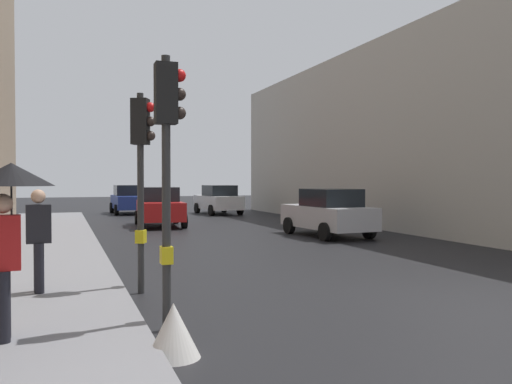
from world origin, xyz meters
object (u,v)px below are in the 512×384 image
at_px(car_blue_van, 129,199).
at_px(warning_sign_triangle, 173,330).
at_px(pedestrian_in_dark_coat, 39,236).
at_px(traffic_light_near_left, 168,142).
at_px(car_silver_hatchback, 328,213).
at_px(pedestrian_with_umbrella, 9,201).
at_px(car_white_compact, 218,200).
at_px(car_red_sedan, 160,207).
at_px(traffic_light_near_right, 142,156).

bearing_deg(car_blue_van, warning_sign_triangle, -95.48).
xyz_separation_m(pedestrian_in_dark_coat, warning_sign_triangle, (1.61, -3.66, -0.81)).
xyz_separation_m(traffic_light_near_left, car_silver_hatchback, (7.86, 10.24, -1.74)).
bearing_deg(pedestrian_with_umbrella, warning_sign_triangle, -25.09).
height_order(pedestrian_with_umbrella, pedestrian_in_dark_coat, pedestrian_with_umbrella).
bearing_deg(warning_sign_triangle, car_silver_hatchback, 54.88).
height_order(car_silver_hatchback, warning_sign_triangle, car_silver_hatchback).
relative_size(pedestrian_with_umbrella, warning_sign_triangle, 3.29).
distance_m(car_blue_van, car_white_compact, 5.57).
bearing_deg(car_red_sedan, car_blue_van, 91.60).
xyz_separation_m(car_red_sedan, pedestrian_in_dark_coat, (-4.50, -14.20, 0.25)).
bearing_deg(pedestrian_in_dark_coat, car_red_sedan, 72.41).
bearing_deg(traffic_light_near_left, pedestrian_with_umbrella, -171.11).
distance_m(traffic_light_near_left, car_silver_hatchback, 13.02).
xyz_separation_m(car_blue_van, warning_sign_triangle, (-2.63, -27.39, -0.55)).
bearing_deg(car_silver_hatchback, pedestrian_with_umbrella, -133.02).
relative_size(car_white_compact, pedestrian_with_umbrella, 2.02).
bearing_deg(traffic_light_near_right, warning_sign_triangle, -92.40).
bearing_deg(car_red_sedan, traffic_light_near_right, -100.97).
distance_m(car_silver_hatchback, car_red_sedan, 8.25).
xyz_separation_m(car_red_sedan, car_white_compact, (4.82, 7.25, 0.00)).
height_order(traffic_light_near_right, car_white_compact, traffic_light_near_right).
bearing_deg(car_red_sedan, warning_sign_triangle, -99.21).
bearing_deg(pedestrian_in_dark_coat, warning_sign_triangle, -66.33).
height_order(car_blue_van, car_white_compact, same).
relative_size(traffic_light_near_left, car_silver_hatchback, 0.88).
xyz_separation_m(traffic_light_near_right, pedestrian_with_umbrella, (-1.98, -2.87, -0.70)).
xyz_separation_m(traffic_light_near_right, warning_sign_triangle, (-0.16, -3.73, -2.21)).
bearing_deg(pedestrian_in_dark_coat, traffic_light_near_right, 2.06).
bearing_deg(car_red_sedan, car_silver_hatchback, -51.61).
bearing_deg(car_blue_van, traffic_light_near_left, -95.38).
xyz_separation_m(car_silver_hatchback, pedestrian_with_umbrella, (-9.84, -10.55, 0.96)).
relative_size(car_silver_hatchback, car_white_compact, 1.00).
height_order(car_white_compact, warning_sign_triangle, car_white_compact).
relative_size(car_silver_hatchback, pedestrian_with_umbrella, 2.01).
bearing_deg(traffic_light_near_right, pedestrian_with_umbrella, -124.57).
relative_size(traffic_light_near_left, pedestrian_in_dark_coat, 2.15).
height_order(traffic_light_near_right, car_red_sedan, traffic_light_near_right).
bearing_deg(warning_sign_triangle, traffic_light_near_left, 82.26).
relative_size(car_blue_van, warning_sign_triangle, 6.51).
relative_size(car_red_sedan, pedestrian_in_dark_coat, 2.43).
xyz_separation_m(car_blue_van, car_white_compact, (5.09, -2.27, 0.00)).
relative_size(traffic_light_near_right, car_red_sedan, 0.85).
bearing_deg(pedestrian_in_dark_coat, car_blue_van, 79.88).
xyz_separation_m(traffic_light_near_left, pedestrian_in_dark_coat, (-1.76, 2.50, -1.49)).
bearing_deg(warning_sign_triangle, traffic_light_near_right, 87.60).
bearing_deg(car_silver_hatchback, car_white_compact, 91.26).
distance_m(traffic_light_near_left, car_red_sedan, 17.01).
distance_m(traffic_light_near_right, pedestrian_in_dark_coat, 2.26).
xyz_separation_m(traffic_light_near_left, pedestrian_with_umbrella, (-1.98, -0.31, -0.78)).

